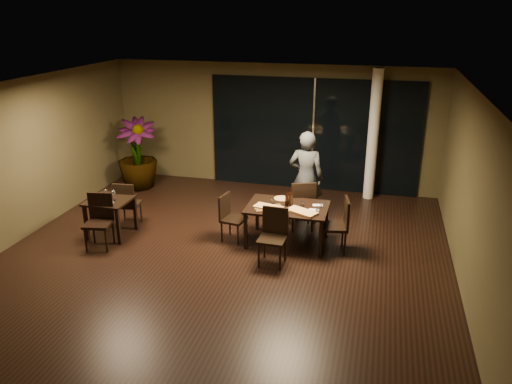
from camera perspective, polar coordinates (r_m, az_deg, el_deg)
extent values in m
plane|color=black|center=(9.13, -3.68, -7.25)|extent=(8.00, 8.00, 0.00)
cube|color=#463F25|center=(12.31, 1.99, 7.57)|extent=(8.00, 0.10, 3.00)
cube|color=#463F25|center=(5.22, -18.17, -12.35)|extent=(8.00, 0.10, 3.00)
cube|color=#463F25|center=(10.50, -25.46, 3.30)|extent=(0.10, 8.00, 3.00)
cube|color=#463F25|center=(8.28, 23.80, -0.68)|extent=(0.10, 8.00, 3.00)
cube|color=silver|center=(8.18, -4.17, 11.83)|extent=(8.00, 8.00, 0.04)
cube|color=black|center=(12.09, 6.55, 6.48)|extent=(5.00, 0.06, 2.70)
cylinder|color=white|center=(11.65, 13.23, 6.30)|extent=(0.24, 0.24, 3.00)
cube|color=black|center=(9.30, 3.61, -1.75)|extent=(1.50, 1.00, 0.04)
cube|color=black|center=(9.20, -1.20, -4.52)|extent=(0.06, 0.06, 0.71)
cube|color=black|center=(8.96, 7.37, -5.41)|extent=(0.06, 0.06, 0.71)
cube|color=black|center=(9.98, 0.15, -2.46)|extent=(0.06, 0.06, 0.71)
cube|color=black|center=(9.76, 8.04, -3.21)|extent=(0.06, 0.06, 0.71)
cube|color=black|center=(10.03, -16.41, -0.91)|extent=(0.80, 0.80, 0.04)
cube|color=black|center=(10.07, -18.83, -3.39)|extent=(0.06, 0.06, 0.71)
cube|color=black|center=(9.73, -15.45, -3.86)|extent=(0.06, 0.06, 0.71)
cube|color=black|center=(10.60, -16.89, -1.98)|extent=(0.06, 0.06, 0.71)
cube|color=black|center=(10.27, -13.62, -2.37)|extent=(0.06, 0.06, 0.71)
cube|color=black|center=(10.04, 5.18, -1.53)|extent=(0.62, 0.62, 0.05)
cylinder|color=black|center=(10.35, 6.02, -2.35)|extent=(0.04, 0.04, 0.49)
cylinder|color=black|center=(10.28, 3.86, -2.44)|extent=(0.04, 0.04, 0.49)
cylinder|color=black|center=(10.00, 6.46, -3.22)|extent=(0.04, 0.04, 0.49)
cylinder|color=black|center=(9.93, 4.22, -3.32)|extent=(0.04, 0.04, 0.49)
cube|color=black|center=(9.74, 5.47, -0.51)|extent=(0.47, 0.21, 0.55)
cube|color=black|center=(8.63, 1.87, -5.44)|extent=(0.48, 0.48, 0.05)
cylinder|color=black|center=(8.62, 0.31, -7.23)|extent=(0.04, 0.04, 0.47)
cylinder|color=black|center=(8.53, 2.76, -7.55)|extent=(0.04, 0.04, 0.47)
cylinder|color=black|center=(8.94, 0.98, -6.15)|extent=(0.04, 0.04, 0.47)
cylinder|color=black|center=(8.86, 3.35, -6.45)|extent=(0.04, 0.04, 0.47)
cube|color=black|center=(8.70, 2.23, -3.31)|extent=(0.46, 0.06, 0.52)
cube|color=black|center=(9.52, -2.57, -3.15)|extent=(0.49, 0.49, 0.05)
cylinder|color=black|center=(9.40, -2.08, -4.92)|extent=(0.03, 0.03, 0.43)
cylinder|color=black|center=(9.68, -1.18, -4.12)|extent=(0.03, 0.03, 0.43)
cylinder|color=black|center=(9.54, -3.95, -4.54)|extent=(0.03, 0.03, 0.43)
cylinder|color=black|center=(9.82, -3.00, -3.77)|extent=(0.03, 0.03, 0.43)
cube|color=black|center=(9.51, -3.63, -1.64)|extent=(0.11, 0.42, 0.48)
cube|color=black|center=(9.20, 8.90, -3.91)|extent=(0.55, 0.55, 0.05)
cylinder|color=black|center=(9.46, 7.55, -4.75)|extent=(0.04, 0.04, 0.48)
cylinder|color=black|center=(9.11, 7.72, -5.78)|extent=(0.04, 0.04, 0.48)
cylinder|color=black|center=(9.50, 9.87, -4.77)|extent=(0.04, 0.04, 0.48)
cylinder|color=black|center=(9.15, 10.14, -5.79)|extent=(0.04, 0.04, 0.48)
cube|color=black|center=(9.12, 10.33, -2.40)|extent=(0.13, 0.47, 0.53)
cube|color=black|center=(10.50, -14.37, -1.36)|extent=(0.49, 0.49, 0.05)
cylinder|color=black|center=(10.67, -13.01, -2.19)|extent=(0.04, 0.04, 0.45)
cylinder|color=black|center=(10.80, -14.82, -2.07)|extent=(0.04, 0.04, 0.45)
cylinder|color=black|center=(10.36, -13.69, -2.95)|extent=(0.04, 0.04, 0.45)
cylinder|color=black|center=(10.49, -15.54, -2.82)|extent=(0.04, 0.04, 0.45)
cube|color=black|center=(10.23, -14.90, -0.46)|extent=(0.45, 0.09, 0.50)
cube|color=black|center=(9.65, -17.58, -3.49)|extent=(0.55, 0.55, 0.05)
cylinder|color=black|center=(9.66, -18.89, -5.19)|extent=(0.04, 0.04, 0.48)
cylinder|color=black|center=(9.52, -16.75, -5.33)|extent=(0.04, 0.04, 0.48)
cylinder|color=black|center=(9.98, -18.07, -4.26)|extent=(0.04, 0.04, 0.48)
cylinder|color=black|center=(9.84, -15.99, -4.37)|extent=(0.04, 0.04, 0.48)
cube|color=black|center=(9.73, -17.30, -1.55)|extent=(0.47, 0.13, 0.53)
imported|color=#313437|center=(10.20, 5.72, 1.65)|extent=(0.67, 0.46, 1.94)
imported|color=#204C19|center=(12.54, -13.46, 4.25)|extent=(1.25, 1.25, 1.72)
cube|color=#4F3719|center=(9.19, 1.44, -1.82)|extent=(0.59, 0.50, 0.01)
cube|color=#402614|center=(9.03, 5.27, -2.33)|extent=(0.64, 0.51, 0.01)
cylinder|color=red|center=(9.63, 2.95, -0.78)|extent=(0.29, 0.29, 0.01)
cylinder|color=white|center=(9.42, 1.97, -1.04)|extent=(0.07, 0.07, 0.08)
cylinder|color=white|center=(9.33, 5.32, -1.34)|extent=(0.07, 0.07, 0.08)
cube|color=white|center=(9.15, 6.62, -2.06)|extent=(0.18, 0.10, 0.01)
cube|color=white|center=(9.37, 7.06, -1.52)|extent=(0.20, 0.14, 0.01)
cube|color=white|center=(9.82, -16.54, -1.20)|extent=(0.19, 0.13, 0.01)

